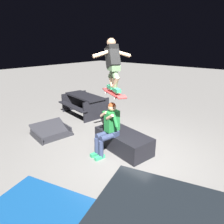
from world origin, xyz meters
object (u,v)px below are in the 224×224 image
kicker_ramp (52,133)px  picnic_table_back (85,102)px  ledge_box_main (123,141)px  skateboard (114,93)px  skater_airborne (113,62)px  person_sitting_on_ledge (109,126)px

kicker_ramp → picnic_table_back: size_ratio=0.60×
ledge_box_main → skateboard: skateboard is taller
skater_airborne → kicker_ramp: bearing=12.7°
kicker_ramp → ledge_box_main: bearing=-161.5°
skater_airborne → picnic_table_back: skater_airborne is taller
skater_airborne → kicker_ramp: skater_airborne is taller
person_sitting_on_ledge → skater_airborne: 1.50m
skater_airborne → kicker_ramp: 2.98m
kicker_ramp → picnic_table_back: (0.63, -1.92, 0.43)m
skater_airborne → person_sitting_on_ledge: bearing=80.9°
person_sitting_on_ledge → kicker_ramp: (2.00, 0.33, -0.65)m
ledge_box_main → kicker_ramp: (2.15, 0.72, -0.16)m
ledge_box_main → skateboard: 1.33m
kicker_ramp → picnic_table_back: 2.07m
person_sitting_on_ledge → picnic_table_back: size_ratio=0.68×
skateboard → kicker_ramp: bearing=11.7°
person_sitting_on_ledge → skateboard: bearing=-125.2°
ledge_box_main → person_sitting_on_ledge: size_ratio=1.18×
skateboard → person_sitting_on_ledge: bearing=54.8°
ledge_box_main → picnic_table_back: 3.05m
picnic_table_back → skateboard: bearing=151.0°
person_sitting_on_ledge → ledge_box_main: bearing=-111.7°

